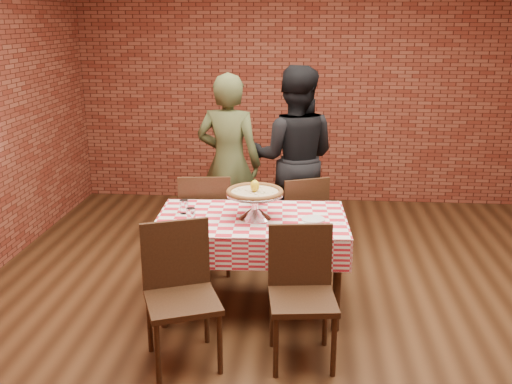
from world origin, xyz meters
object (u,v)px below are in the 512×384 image
at_px(water_glass_right, 184,207).
at_px(diner_olive, 229,163).
at_px(pizza_stand, 255,206).
at_px(condiment_caddy, 256,197).
at_px(diner_black, 294,158).
at_px(chair_far_left, 206,221).
at_px(water_glass_left, 191,215).
at_px(table, 252,263).
at_px(chair_near_left, 182,299).
at_px(chair_near_right, 302,300).
at_px(chair_far_right, 298,221).
at_px(pizza, 255,192).

xyz_separation_m(water_glass_right, diner_olive, (0.20, 1.18, 0.06)).
bearing_deg(pizza_stand, condiment_caddy, 92.78).
bearing_deg(diner_black, water_glass_right, 61.57).
distance_m(water_glass_right, chair_far_left, 0.74).
bearing_deg(chair_far_left, water_glass_left, 85.59).
relative_size(table, chair_far_left, 1.54).
distance_m(water_glass_left, chair_near_left, 0.77).
bearing_deg(pizza_stand, table, 156.51).
bearing_deg(pizza_stand, diner_olive, 106.33).
relative_size(chair_near_right, chair_far_left, 0.98).
distance_m(chair_far_left, diner_olive, 0.69).
height_order(pizza_stand, water_glass_right, pizza_stand).
distance_m(table, chair_near_left, 0.92).
distance_m(water_glass_right, chair_near_right, 1.29).
distance_m(chair_near_right, chair_far_right, 1.58).
distance_m(table, water_glass_right, 0.69).
distance_m(chair_near_left, chair_near_right, 0.79).
xyz_separation_m(chair_far_right, diner_black, (-0.06, 0.55, 0.46)).
bearing_deg(pizza_stand, pizza, 153.43).
height_order(condiment_caddy, chair_far_right, condiment_caddy).
relative_size(water_glass_right, condiment_caddy, 0.71).
relative_size(pizza_stand, chair_far_right, 0.50).
distance_m(water_glass_right, chair_far_right, 1.24).
xyz_separation_m(water_glass_right, diner_black, (0.83, 1.33, 0.09)).
relative_size(chair_near_right, chair_far_right, 1.02).
distance_m(pizza_stand, chair_far_left, 0.96).
xyz_separation_m(chair_far_left, chair_far_right, (0.83, 0.13, -0.02)).
xyz_separation_m(pizza_stand, diner_olive, (-0.37, 1.25, 0.02)).
bearing_deg(diner_black, pizza_stand, 82.77).
height_order(pizza_stand, diner_olive, diner_olive).
xyz_separation_m(chair_near_left, chair_near_right, (0.79, 0.09, -0.01)).
relative_size(chair_far_left, diner_black, 0.52).
height_order(chair_near_right, diner_olive, diner_olive).
bearing_deg(chair_far_right, chair_far_left, -13.64).
bearing_deg(pizza, diner_black, 79.34).
distance_m(pizza, chair_far_right, 1.04).
xyz_separation_m(pizza_stand, chair_near_right, (0.38, -0.73, -0.40)).
bearing_deg(condiment_caddy, pizza_stand, -93.60).
xyz_separation_m(water_glass_right, chair_near_left, (0.16, -0.89, -0.34)).
relative_size(pizza, condiment_caddy, 2.85).
bearing_deg(chair_near_left, diner_black, 51.26).
bearing_deg(table, diner_olive, 105.32).
relative_size(chair_near_right, diner_olive, 0.52).
bearing_deg(pizza_stand, chair_near_left, -116.22).
height_order(chair_near_left, diner_olive, diner_olive).
height_order(chair_far_left, diner_black, diner_black).
bearing_deg(diner_black, chair_far_right, 99.99).
height_order(chair_near_right, diner_black, diner_black).
bearing_deg(pizza, condiment_caddy, 92.78).
distance_m(chair_far_right, diner_olive, 0.91).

